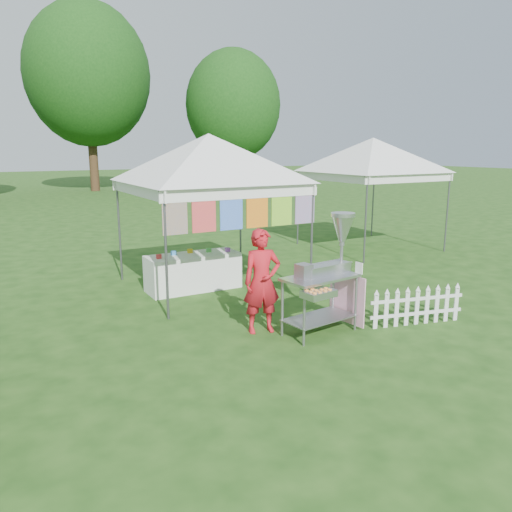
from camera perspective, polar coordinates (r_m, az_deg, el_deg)
ground at (r=7.22m, az=6.72°, el=-10.07°), size 120.00×120.00×0.00m
canopy_main at (r=9.71m, az=-5.45°, el=13.70°), size 4.24×4.24×3.45m
canopy_right at (r=14.05m, az=13.26°, el=13.00°), size 4.24×4.24×3.45m
tree_mid at (r=34.36m, az=-18.68°, el=19.01°), size 7.60×7.60×11.52m
tree_right at (r=30.83m, az=-2.63°, el=16.81°), size 5.60×5.60×8.42m
donut_cart at (r=7.50m, az=8.49°, el=-0.87°), size 1.29×1.02×1.78m
vendor at (r=7.43m, az=0.69°, el=-2.91°), size 0.64×0.49×1.58m
picket_fence at (r=8.27m, az=17.91°, el=-5.57°), size 1.58×0.41×0.56m
display_table at (r=9.86m, az=-7.19°, el=-1.81°), size 1.80×0.70×0.71m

